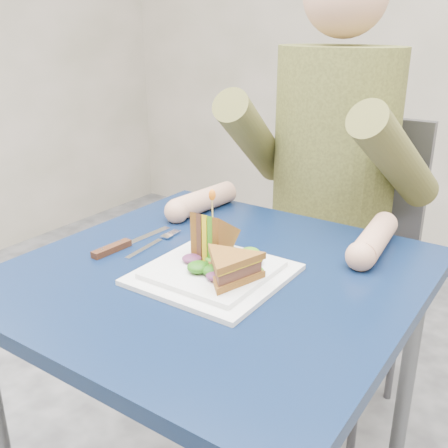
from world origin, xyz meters
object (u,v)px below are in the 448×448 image
Objects in this scene: fork at (152,244)px; sandwich_flat at (230,267)px; diner at (333,132)px; sandwich_upright at (213,239)px; knife at (119,246)px; plate at (214,273)px; table at (216,305)px; chair at (339,248)px.

sandwich_flat is at bearing -16.16° from fork.
diner reaches higher than sandwich_upright.
diner reaches higher than knife.
fork is (-0.16, 0.00, -0.05)m from sandwich_upright.
plate is 0.20m from fork.
fork is at bearing 173.82° from table.
chair is at bearing 71.49° from knife.
sandwich_upright is at bearing -91.68° from chair.
chair reaches higher than plate.
diner is at bearing 96.76° from sandwich_flat.
table is 0.60m from diner.
diner is 4.04× the size of sandwich_flat.
sandwich_upright is at bearing 141.78° from sandwich_flat.
plate is 1.41× the size of sandwich_flat.
table is 0.66m from chair.
chair reaches higher than knife.
diner is 3.36× the size of knife.
table is 0.14m from sandwich_upright.
knife reaches higher than fork.
table is at bearing -90.00° from chair.
knife reaches higher than table.
table is at bearing 118.19° from plate.
sandwich_upright is at bearing 126.99° from plate.
knife is at bearing -108.51° from chair.
knife is (-0.23, -0.69, 0.20)m from chair.
plate is at bearing 1.50° from knife.
plate is 0.25m from knife.
sandwich_flat is at bearing -3.55° from knife.
chair reaches higher than sandwich_upright.
sandwich_upright is at bearing -92.04° from diner.
sandwich_upright is (-0.03, 0.05, 0.05)m from plate.
table is 0.20m from fork.
table is 0.25m from knife.
chair is at bearing 90.00° from table.
plate is at bearing 155.56° from sandwich_flat.
sandwich_upright reaches higher than sandwich_flat.
knife is (-0.23, -0.57, -0.18)m from diner.
sandwich_flat reaches higher than fork.
plate is 1.45× the size of fork.
diner is (-0.00, -0.11, 0.37)m from chair.
fork is (-0.20, 0.05, -0.01)m from plate.
knife is at bearing 176.45° from sandwich_flat.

